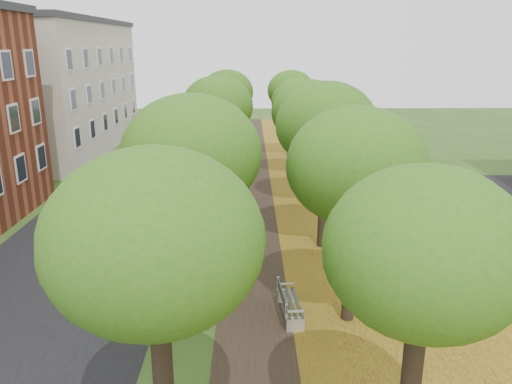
{
  "coord_description": "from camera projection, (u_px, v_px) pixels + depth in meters",
  "views": [
    {
      "loc": [
        -0.52,
        -8.18,
        8.5
      ],
      "look_at": [
        -0.26,
        11.89,
        2.5
      ],
      "focal_mm": 35.0,
      "sensor_mm": 36.0,
      "label": 1
    }
  ],
  "objects": [
    {
      "name": "street_asphalt",
      "position": [
        109.0,
        223.0,
        24.56
      ],
      "size": [
        8.0,
        70.0,
        0.01
      ],
      "primitive_type": "cube",
      "color": "black",
      "rests_on": "ground"
    },
    {
      "name": "footpath",
      "position": [
        261.0,
        222.0,
        24.65
      ],
      "size": [
        3.2,
        70.0,
        0.01
      ],
      "primitive_type": "cube",
      "color": "black",
      "rests_on": "ground"
    },
    {
      "name": "leaf_verge",
      "position": [
        361.0,
        222.0,
        24.71
      ],
      "size": [
        7.5,
        70.0,
        0.01
      ],
      "primitive_type": "cube",
      "color": "#A5971E",
      "rests_on": "ground"
    },
    {
      "name": "tree_row_west",
      "position": [
        214.0,
        121.0,
        23.18
      ],
      "size": [
        3.81,
        33.81,
        6.69
      ],
      "color": "black",
      "rests_on": "ground"
    },
    {
      "name": "tree_row_east",
      "position": [
        317.0,
        121.0,
        23.24
      ],
      "size": [
        3.81,
        33.81,
        6.69
      ],
      "color": "black",
      "rests_on": "ground"
    },
    {
      "name": "building_cream",
      "position": [
        45.0,
        86.0,
        40.19
      ],
      "size": [
        10.3,
        20.3,
        10.4
      ],
      "color": "beige",
      "rests_on": "ground"
    },
    {
      "name": "bench",
      "position": [
        289.0,
        303.0,
        16.03
      ],
      "size": [
        0.75,
        2.03,
        0.94
      ],
      "rotation": [
        0.0,
        0.0,
        1.65
      ],
      "color": "#242D27",
      "rests_on": "ground"
    },
    {
      "name": "car_grey",
      "position": [
        483.0,
        198.0,
        26.26
      ],
      "size": [
        4.7,
        2.26,
        1.32
      ],
      "primitive_type": "imported",
      "rotation": [
        0.0,
        0.0,
        1.48
      ],
      "color": "#38383E",
      "rests_on": "ground"
    },
    {
      "name": "car_white",
      "position": [
        440.0,
        178.0,
        30.17
      ],
      "size": [
        5.19,
        3.88,
        1.31
      ],
      "primitive_type": "imported",
      "rotation": [
        0.0,
        0.0,
        1.16
      ],
      "color": "silver",
      "rests_on": "ground"
    }
  ]
}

